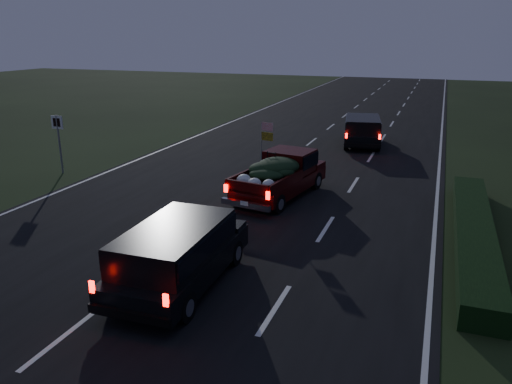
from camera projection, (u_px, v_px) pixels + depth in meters
The scene contains 7 objects.
ground at pixel (183, 244), 14.26m from camera, with size 120.00×120.00×0.00m, color black.
road_asphalt at pixel (183, 243), 14.26m from camera, with size 14.00×120.00×0.02m, color black.
hedge_row at pixel (474, 232), 14.28m from camera, with size 1.00×10.00×0.60m, color black.
route_sign at pixel (58, 135), 21.04m from camera, with size 0.55×0.08×2.50m.
pickup_truck at pixel (280, 173), 18.14m from camera, with size 2.47×4.81×2.41m.
lead_suv at pixel (362, 128), 26.55m from camera, with size 2.50×4.56×1.24m.
rear_suv at pixel (177, 250), 11.53m from camera, with size 2.13×4.45×1.27m.
Camera 1 is at (6.52, -11.61, 5.72)m, focal length 35.00 mm.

